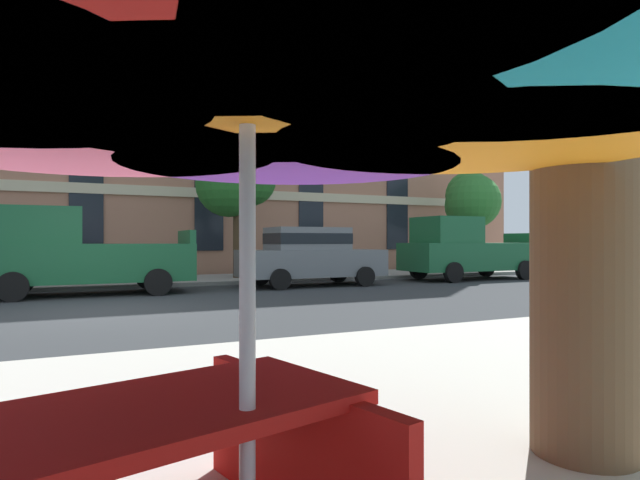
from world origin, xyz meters
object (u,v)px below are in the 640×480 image
at_px(pickup_green_midblock, 466,251).
at_px(patio_umbrella, 247,62).
at_px(sedan_white, 596,251).
at_px(street_tree_middle, 236,184).
at_px(street_tree_right, 471,201).
at_px(pickup_green, 78,255).
at_px(sedan_gray, 310,255).

height_order(pickup_green_midblock, patio_umbrella, patio_umbrella).
relative_size(sedan_white, street_tree_middle, 1.00).
xyz_separation_m(pickup_green_midblock, street_tree_right, (2.82, 2.96, 2.06)).
distance_m(pickup_green, street_tree_right, 15.73).
bearing_deg(pickup_green, patio_umbrella, -87.82).
bearing_deg(pickup_green, sedan_white, -0.00).
relative_size(pickup_green, sedan_gray, 1.16).
height_order(street_tree_middle, patio_umbrella, street_tree_middle).
height_order(pickup_green_midblock, sedan_white, pickup_green_midblock).
xyz_separation_m(sedan_white, street_tree_right, (-4.02, 2.96, 2.14)).
xyz_separation_m(street_tree_middle, patio_umbrella, (-4.44, -15.49, -1.30)).
bearing_deg(street_tree_middle, patio_umbrella, -105.98).
distance_m(pickup_green, sedan_gray, 6.43).
height_order(pickup_green, sedan_white, pickup_green).
distance_m(pickup_green_midblock, sedan_white, 6.84).
relative_size(pickup_green_midblock, street_tree_right, 1.16).
bearing_deg(sedan_white, pickup_green, 180.00).
bearing_deg(street_tree_right, street_tree_middle, -179.06).
relative_size(sedan_gray, street_tree_middle, 1.00).
bearing_deg(street_tree_middle, sedan_white, -10.96).
relative_size(street_tree_middle, patio_umbrella, 1.09).
height_order(pickup_green, pickup_green_midblock, same).
distance_m(street_tree_middle, street_tree_right, 10.40).
xyz_separation_m(pickup_green_midblock, patio_umbrella, (-12.01, -12.70, 1.00)).
height_order(sedan_gray, pickup_green_midblock, pickup_green_midblock).
bearing_deg(street_tree_right, sedan_white, -36.40).
xyz_separation_m(pickup_green, pickup_green_midblock, (12.49, 0.00, 0.00)).
bearing_deg(sedan_white, pickup_green_midblock, 180.00).
xyz_separation_m(pickup_green, street_tree_right, (15.32, 2.96, 2.06)).
xyz_separation_m(pickup_green, patio_umbrella, (0.48, -12.70, 1.00)).
relative_size(pickup_green, patio_umbrella, 1.26).
xyz_separation_m(sedan_gray, pickup_green_midblock, (6.07, 0.00, 0.08)).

